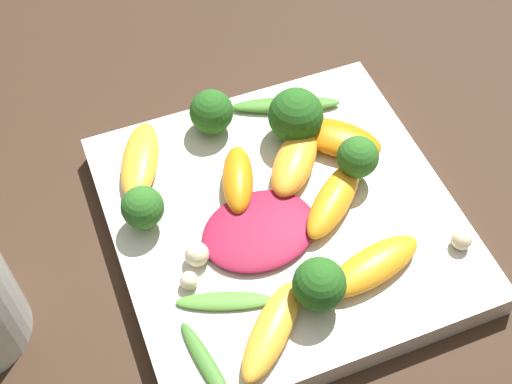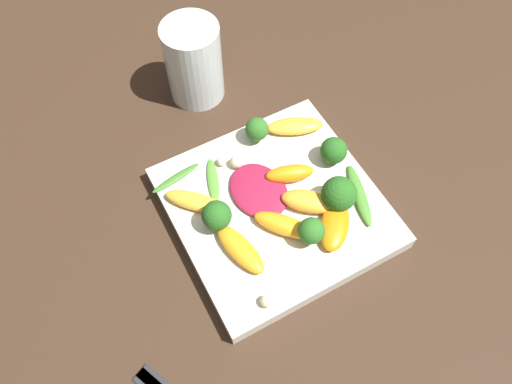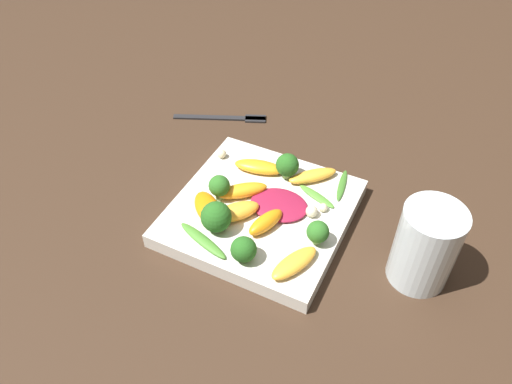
# 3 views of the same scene
# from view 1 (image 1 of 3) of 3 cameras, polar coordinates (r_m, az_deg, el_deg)

# --- Properties ---
(ground_plane) EXTENTS (2.40, 2.40, 0.00)m
(ground_plane) POSITION_cam_1_polar(r_m,az_deg,el_deg) (0.53, 2.11, -3.07)
(ground_plane) COLOR #382619
(plate) EXTENTS (0.24, 0.24, 0.02)m
(plate) POSITION_cam_1_polar(r_m,az_deg,el_deg) (0.52, 2.15, -2.37)
(plate) COLOR silver
(plate) RESTS_ON ground_plane
(radicchio_leaf_0) EXTENTS (0.09, 0.07, 0.01)m
(radicchio_leaf_0) POSITION_cam_1_polar(r_m,az_deg,el_deg) (0.50, 0.27, -3.07)
(radicchio_leaf_0) COLOR maroon
(radicchio_leaf_0) RESTS_ON plate
(orange_segment_0) EXTENTS (0.07, 0.07, 0.02)m
(orange_segment_0) POSITION_cam_1_polar(r_m,az_deg,el_deg) (0.46, 1.25, -11.01)
(orange_segment_0) COLOR #FCAD33
(orange_segment_0) RESTS_ON plate
(orange_segment_1) EXTENTS (0.07, 0.07, 0.02)m
(orange_segment_1) POSITION_cam_1_polar(r_m,az_deg,el_deg) (0.51, 6.24, -0.61)
(orange_segment_1) COLOR orange
(orange_segment_1) RESTS_ON plate
(orange_segment_2) EXTENTS (0.06, 0.07, 0.02)m
(orange_segment_2) POSITION_cam_1_polar(r_m,az_deg,el_deg) (0.53, 3.10, 2.42)
(orange_segment_2) COLOR #FCAD33
(orange_segment_2) RESTS_ON plate
(orange_segment_3) EXTENTS (0.04, 0.06, 0.02)m
(orange_segment_3) POSITION_cam_1_polar(r_m,az_deg,el_deg) (0.52, -1.46, 1.02)
(orange_segment_3) COLOR orange
(orange_segment_3) RESTS_ON plate
(orange_segment_4) EXTENTS (0.05, 0.08, 0.02)m
(orange_segment_4) POSITION_cam_1_polar(r_m,az_deg,el_deg) (0.54, -9.26, 2.48)
(orange_segment_4) COLOR #FCAD33
(orange_segment_4) RESTS_ON plate
(orange_segment_5) EXTENTS (0.08, 0.04, 0.02)m
(orange_segment_5) POSITION_cam_1_polar(r_m,az_deg,el_deg) (0.48, 9.35, -5.84)
(orange_segment_5) COLOR orange
(orange_segment_5) RESTS_ON plate
(orange_segment_6) EXTENTS (0.07, 0.07, 0.02)m
(orange_segment_6) POSITION_cam_1_polar(r_m,az_deg,el_deg) (0.55, 6.54, 4.28)
(orange_segment_6) COLOR orange
(orange_segment_6) RESTS_ON plate
(broccoli_floret_0) EXTENTS (0.03, 0.03, 0.04)m
(broccoli_floret_0) POSITION_cam_1_polar(r_m,az_deg,el_deg) (0.50, -9.05, -1.26)
(broccoli_floret_0) COLOR #84AD5B
(broccoli_floret_0) RESTS_ON plate
(broccoli_floret_1) EXTENTS (0.03, 0.03, 0.04)m
(broccoli_floret_1) POSITION_cam_1_polar(r_m,az_deg,el_deg) (0.46, 5.08, -7.41)
(broccoli_floret_1) COLOR #84AD5B
(broccoli_floret_1) RESTS_ON plate
(broccoli_floret_2) EXTENTS (0.03, 0.03, 0.04)m
(broccoli_floret_2) POSITION_cam_1_polar(r_m,az_deg,el_deg) (0.52, 8.12, 2.70)
(broccoli_floret_2) COLOR #84AD5B
(broccoli_floret_2) RESTS_ON plate
(broccoli_floret_3) EXTENTS (0.04, 0.04, 0.04)m
(broccoli_floret_3) POSITION_cam_1_polar(r_m,az_deg,el_deg) (0.54, 3.20, 6.10)
(broccoli_floret_3) COLOR #7A9E51
(broccoli_floret_3) RESTS_ON plate
(broccoli_floret_4) EXTENTS (0.03, 0.03, 0.04)m
(broccoli_floret_4) POSITION_cam_1_polar(r_m,az_deg,el_deg) (0.55, -3.59, 6.39)
(broccoli_floret_4) COLOR #7A9E51
(broccoli_floret_4) RESTS_ON plate
(arugula_sprig_0) EXTENTS (0.09, 0.04, 0.01)m
(arugula_sprig_0) POSITION_cam_1_polar(r_m,az_deg,el_deg) (0.57, 2.38, 6.99)
(arugula_sprig_0) COLOR #47842D
(arugula_sprig_0) RESTS_ON plate
(arugula_sprig_1) EXTENTS (0.02, 0.07, 0.00)m
(arugula_sprig_1) POSITION_cam_1_polar(r_m,az_deg,el_deg) (0.45, -3.89, -13.74)
(arugula_sprig_1) COLOR #3D7528
(arugula_sprig_1) RESTS_ON plate
(arugula_sprig_2) EXTENTS (0.07, 0.03, 0.00)m
(arugula_sprig_2) POSITION_cam_1_polar(r_m,az_deg,el_deg) (0.47, -2.51, -8.72)
(arugula_sprig_2) COLOR #518E33
(arugula_sprig_2) RESTS_ON plate
(macadamia_nut_0) EXTENTS (0.02, 0.02, 0.02)m
(macadamia_nut_0) POSITION_cam_1_polar(r_m,az_deg,el_deg) (0.48, -4.75, -4.99)
(macadamia_nut_0) COLOR beige
(macadamia_nut_0) RESTS_ON plate
(macadamia_nut_1) EXTENTS (0.01, 0.01, 0.01)m
(macadamia_nut_1) POSITION_cam_1_polar(r_m,az_deg,el_deg) (0.48, -5.39, -7.06)
(macadamia_nut_1) COLOR beige
(macadamia_nut_1) RESTS_ON plate
(macadamia_nut_2) EXTENTS (0.01, 0.01, 0.01)m
(macadamia_nut_2) POSITION_cam_1_polar(r_m,az_deg,el_deg) (0.51, 16.12, -3.69)
(macadamia_nut_2) COLOR beige
(macadamia_nut_2) RESTS_ON plate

